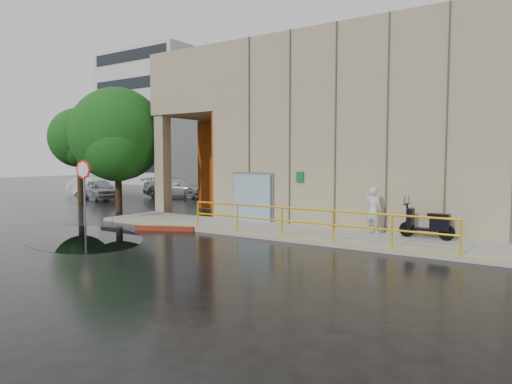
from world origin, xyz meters
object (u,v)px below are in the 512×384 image
scooter (428,215)px  red_curb (164,228)px  car_a (101,189)px  car_b (93,186)px  stop_sign (84,178)px  car_c (176,188)px  tree_near (117,138)px  tree_far (80,140)px  person (373,211)px

scooter → red_curb: size_ratio=0.76×
scooter → car_a: size_ratio=0.44×
red_curb → car_b: 20.47m
stop_sign → car_b: size_ratio=0.65×
car_c → tree_near: bearing=-170.4°
scooter → stop_sign: (-13.09, -3.79, 1.06)m
car_b → scooter: bearing=-114.9°
scooter → car_c: bearing=158.3°
tree_near → tree_far: (-6.65, 2.47, 0.12)m
person → car_b: person is taller
tree_near → scooter: bearing=-1.2°
car_a → car_b: (-4.07, 2.40, 0.01)m
person → tree_near: bearing=3.8°
person → tree_near: (-14.03, 0.39, 2.94)m
red_curb → person: bearing=21.3°
person → car_c: person is taller
stop_sign → red_curb: (3.83, 0.85, -1.93)m
tree_far → person: bearing=-7.9°
red_curb → stop_sign: bearing=-167.5°
person → stop_sign: (-11.24, -3.73, 1.03)m
person → scooter: size_ratio=0.92×
scooter → car_c: 21.70m
car_c → tree_near: size_ratio=0.76×
car_c → tree_far: tree_far is taller
tree_near → tree_far: 7.10m
person → red_curb: (-7.41, -2.88, -0.90)m
stop_sign → tree_far: size_ratio=0.45×
stop_sign → tree_near: bearing=140.0°
car_a → tree_near: (7.14, -4.37, 3.23)m
stop_sign → car_c: (-6.71, 12.67, -1.29)m
stop_sign → car_c: bearing=133.7°
car_b → person: bearing=-116.1°
tree_far → red_curb: bearing=-23.4°
scooter → tree_near: size_ratio=0.28×
car_c → tree_far: 7.45m
person → car_b: bearing=-10.4°
person → scooter: (1.85, 0.06, -0.04)m
car_a → tree_near: tree_near is taller
person → car_a: bearing=-7.3°
red_curb → tree_far: size_ratio=0.39×
scooter → red_curb: 9.75m
car_a → scooter: bearing=-79.3°
stop_sign → tree_far: tree_far is taller
person → stop_sign: 11.89m
car_b → red_curb: bearing=-129.6°
car_a → tree_far: tree_far is taller
scooter → car_b: scooter is taller
tree_near → person: bearing=-1.6°
car_b → tree_near: size_ratio=0.65×
red_curb → tree_near: bearing=153.7°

